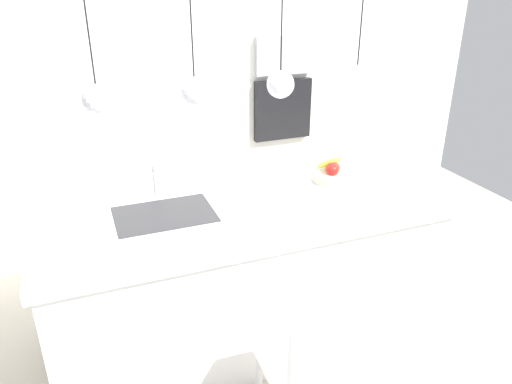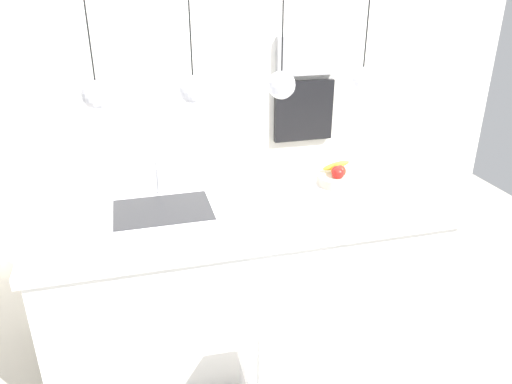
{
  "view_description": "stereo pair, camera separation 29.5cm",
  "coord_description": "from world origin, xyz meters",
  "px_view_note": "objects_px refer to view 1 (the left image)",
  "views": [
    {
      "loc": [
        -0.87,
        -2.51,
        2.19
      ],
      "look_at": [
        0.1,
        0.0,
        0.98
      ],
      "focal_mm": 34.16,
      "sensor_mm": 36.0,
      "label": 1
    },
    {
      "loc": [
        -0.59,
        -2.6,
        2.19
      ],
      "look_at": [
        0.1,
        0.0,
        0.98
      ],
      "focal_mm": 34.16,
      "sensor_mm": 36.0,
      "label": 2
    }
  ],
  "objects_px": {
    "fruit_bowl": "(333,173)",
    "microwave": "(284,55)",
    "chair_near": "(319,367)",
    "oven": "(282,110)"
  },
  "relations": [
    {
      "from": "chair_near",
      "to": "oven",
      "type": "bearing_deg",
      "value": 69.81
    },
    {
      "from": "fruit_bowl",
      "to": "chair_near",
      "type": "xyz_separation_m",
      "value": [
        -0.65,
        -1.1,
        -0.47
      ]
    },
    {
      "from": "microwave",
      "to": "chair_near",
      "type": "xyz_separation_m",
      "value": [
        -0.95,
        -2.58,
        -1.01
      ]
    },
    {
      "from": "oven",
      "to": "chair_near",
      "type": "relative_size",
      "value": 0.63
    },
    {
      "from": "fruit_bowl",
      "to": "microwave",
      "type": "bearing_deg",
      "value": 78.8
    },
    {
      "from": "microwave",
      "to": "oven",
      "type": "distance_m",
      "value": 0.5
    },
    {
      "from": "fruit_bowl",
      "to": "microwave",
      "type": "xyz_separation_m",
      "value": [
        0.29,
        1.48,
        0.54
      ]
    },
    {
      "from": "fruit_bowl",
      "to": "chair_near",
      "type": "distance_m",
      "value": 1.36
    },
    {
      "from": "chair_near",
      "to": "fruit_bowl",
      "type": "bearing_deg",
      "value": 59.15
    },
    {
      "from": "oven",
      "to": "chair_near",
      "type": "bearing_deg",
      "value": -110.19
    }
  ]
}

